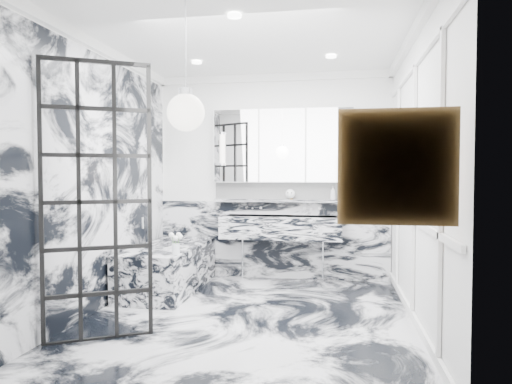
% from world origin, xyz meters
% --- Properties ---
extents(floor, '(3.60, 3.60, 0.00)m').
position_xyz_m(floor, '(0.00, 0.00, 0.00)').
color(floor, silver).
rests_on(floor, ground).
extents(ceiling, '(3.60, 3.60, 0.00)m').
position_xyz_m(ceiling, '(0.00, 0.00, 2.80)').
color(ceiling, white).
rests_on(ceiling, wall_back).
extents(wall_back, '(3.60, 0.00, 3.60)m').
position_xyz_m(wall_back, '(0.00, 1.80, 1.40)').
color(wall_back, white).
rests_on(wall_back, floor).
extents(wall_front, '(3.60, 0.00, 3.60)m').
position_xyz_m(wall_front, '(0.00, -1.80, 1.40)').
color(wall_front, white).
rests_on(wall_front, floor).
extents(wall_left, '(0.00, 3.60, 3.60)m').
position_xyz_m(wall_left, '(-1.60, 0.00, 1.40)').
color(wall_left, white).
rests_on(wall_left, floor).
extents(wall_right, '(0.00, 3.60, 3.60)m').
position_xyz_m(wall_right, '(1.60, 0.00, 1.40)').
color(wall_right, white).
rests_on(wall_right, floor).
extents(marble_clad_back, '(3.18, 0.05, 1.05)m').
position_xyz_m(marble_clad_back, '(0.00, 1.78, 0.53)').
color(marble_clad_back, silver).
rests_on(marble_clad_back, floor).
extents(marble_clad_left, '(0.02, 3.56, 2.68)m').
position_xyz_m(marble_clad_left, '(-1.59, 0.00, 1.34)').
color(marble_clad_left, silver).
rests_on(marble_clad_left, floor).
extents(panel_molding, '(0.03, 3.40, 2.30)m').
position_xyz_m(panel_molding, '(1.58, 0.00, 1.30)').
color(panel_molding, white).
rests_on(panel_molding, floor).
extents(soap_bottle_a, '(0.07, 0.07, 0.19)m').
position_xyz_m(soap_bottle_a, '(0.83, 1.71, 1.18)').
color(soap_bottle_a, '#8C5919').
rests_on(soap_bottle_a, ledge).
extents(soap_bottle_b, '(0.11, 0.11, 0.19)m').
position_xyz_m(soap_bottle_b, '(0.99, 1.71, 1.18)').
color(soap_bottle_b, '#4C4C51').
rests_on(soap_bottle_b, ledge).
extents(soap_bottle_c, '(0.13, 0.13, 0.14)m').
position_xyz_m(soap_bottle_c, '(1.00, 1.71, 1.16)').
color(soap_bottle_c, silver).
rests_on(soap_bottle_c, ledge).
extents(face_pot, '(0.13, 0.13, 0.13)m').
position_xyz_m(face_pot, '(0.26, 1.71, 1.17)').
color(face_pot, white).
rests_on(face_pot, ledge).
extents(amber_bottle, '(0.04, 0.04, 0.10)m').
position_xyz_m(amber_bottle, '(0.27, 1.71, 1.14)').
color(amber_bottle, '#8C5919').
rests_on(amber_bottle, ledge).
extents(flower_vase, '(0.09, 0.09, 0.12)m').
position_xyz_m(flower_vase, '(-0.86, 0.30, 0.61)').
color(flower_vase, silver).
rests_on(flower_vase, bathtub).
extents(crittall_door, '(0.79, 0.46, 2.39)m').
position_xyz_m(crittall_door, '(-1.16, -0.84, 1.19)').
color(crittall_door, black).
rests_on(crittall_door, floor).
extents(artwork, '(0.56, 0.05, 0.56)m').
position_xyz_m(artwork, '(1.20, -1.76, 1.47)').
color(artwork, '#C05013').
rests_on(artwork, wall_front).
extents(pendant_light, '(0.27, 0.27, 0.27)m').
position_xyz_m(pendant_light, '(-0.19, -1.33, 1.87)').
color(pendant_light, white).
rests_on(pendant_light, ceiling).
extents(trough_sink, '(1.60, 0.45, 0.30)m').
position_xyz_m(trough_sink, '(0.15, 1.55, 0.73)').
color(trough_sink, silver).
rests_on(trough_sink, wall_back).
extents(ledge, '(1.90, 0.14, 0.04)m').
position_xyz_m(ledge, '(0.15, 1.72, 1.07)').
color(ledge, silver).
rests_on(ledge, wall_back).
extents(subway_tile, '(1.90, 0.03, 0.23)m').
position_xyz_m(subway_tile, '(0.15, 1.78, 1.21)').
color(subway_tile, white).
rests_on(subway_tile, wall_back).
extents(mirror_cabinet, '(1.90, 0.16, 1.00)m').
position_xyz_m(mirror_cabinet, '(0.15, 1.73, 1.82)').
color(mirror_cabinet, white).
rests_on(mirror_cabinet, wall_back).
extents(sconce_left, '(0.07, 0.07, 0.40)m').
position_xyz_m(sconce_left, '(-0.67, 1.63, 1.78)').
color(sconce_left, white).
rests_on(sconce_left, mirror_cabinet).
extents(sconce_right, '(0.07, 0.07, 0.40)m').
position_xyz_m(sconce_right, '(0.97, 1.63, 1.78)').
color(sconce_right, white).
rests_on(sconce_right, mirror_cabinet).
extents(bathtub, '(0.75, 1.65, 0.55)m').
position_xyz_m(bathtub, '(-1.18, 0.90, 0.28)').
color(bathtub, silver).
rests_on(bathtub, floor).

